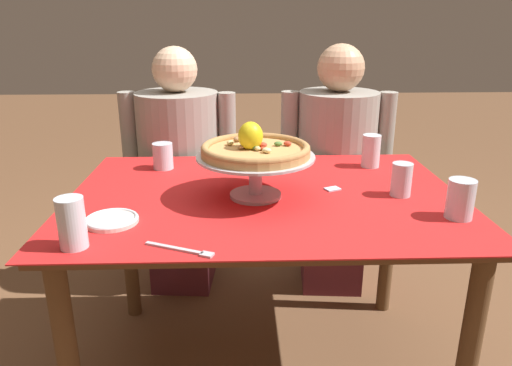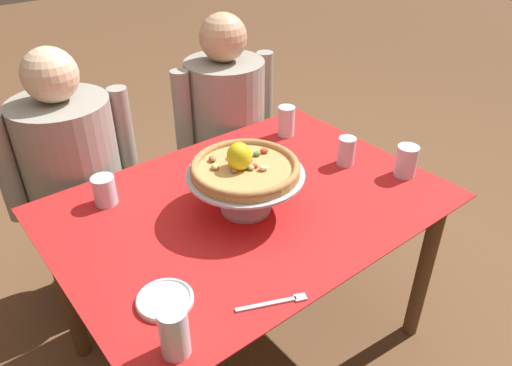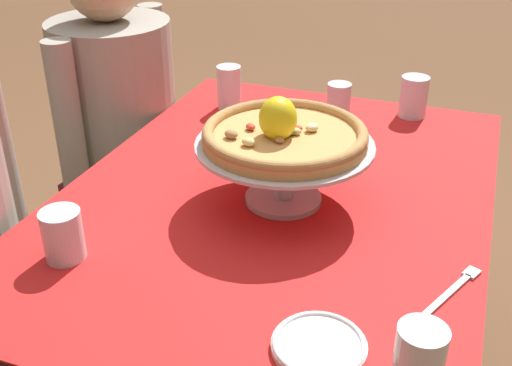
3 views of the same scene
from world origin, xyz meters
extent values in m
cylinder|color=brown|center=(0.57, -0.39, 0.34)|extent=(0.06, 0.06, 0.68)
cylinder|color=brown|center=(0.57, 0.39, 0.34)|extent=(0.06, 0.06, 0.68)
cube|color=brown|center=(0.00, 0.00, 0.70)|extent=(1.26, 0.89, 0.02)
cube|color=red|center=(0.00, 0.00, 0.71)|extent=(1.30, 0.93, 0.00)
cylinder|color=#B7B7C1|center=(-0.03, -0.03, 0.72)|extent=(0.17, 0.17, 0.01)
cylinder|color=#B7B7C1|center=(-0.03, -0.03, 0.79)|extent=(0.04, 0.04, 0.12)
cylinder|color=#B7B7C1|center=(-0.03, -0.03, 0.85)|extent=(0.38, 0.38, 0.01)
cylinder|color=tan|center=(-0.03, -0.03, 0.87)|extent=(0.35, 0.35, 0.02)
torus|color=#AF7D47|center=(-0.03, -0.03, 0.88)|extent=(0.35, 0.35, 0.02)
ellipsoid|color=#C63D28|center=(-0.04, 0.05, 0.88)|extent=(0.03, 0.03, 0.01)
ellipsoid|color=tan|center=(-0.11, 0.02, 0.89)|extent=(0.03, 0.03, 0.02)
ellipsoid|color=#996B42|center=(-0.09, 0.07, 0.89)|extent=(0.03, 0.04, 0.02)
ellipsoid|color=#4C7533|center=(-0.03, -0.04, 0.88)|extent=(0.03, 0.03, 0.01)
ellipsoid|color=beige|center=(0.00, -0.08, 0.89)|extent=(0.04, 0.04, 0.02)
ellipsoid|color=tan|center=(-0.03, -0.02, 0.88)|extent=(0.02, 0.03, 0.01)
ellipsoid|color=#C63D28|center=(-0.01, -0.01, 0.89)|extent=(0.04, 0.03, 0.02)
ellipsoid|color=#4C7533|center=(0.04, 0.01, 0.88)|extent=(0.03, 0.02, 0.01)
ellipsoid|color=tan|center=(-0.03, -0.05, 0.88)|extent=(0.02, 0.03, 0.01)
ellipsoid|color=#996B42|center=(-0.08, -0.03, 0.88)|extent=(0.03, 0.03, 0.01)
ellipsoid|color=#4C7533|center=(-0.04, -0.02, 0.88)|extent=(0.02, 0.03, 0.01)
ellipsoid|color=#C63D28|center=(-0.01, -0.05, 0.88)|extent=(0.02, 0.03, 0.01)
ellipsoid|color=#C63D28|center=(0.07, 0.01, 0.88)|extent=(0.04, 0.04, 0.02)
ellipsoid|color=yellow|center=(-0.05, -0.01, 0.92)|extent=(0.11, 0.11, 0.09)
cylinder|color=silver|center=(-0.38, 0.30, 0.76)|extent=(0.08, 0.08, 0.10)
cylinder|color=silver|center=(-0.38, 0.30, 0.75)|extent=(0.07, 0.07, 0.07)
cylinder|color=silver|center=(0.45, -0.03, 0.77)|extent=(0.07, 0.07, 0.11)
cylinder|color=silver|center=(0.45, -0.03, 0.74)|extent=(0.06, 0.06, 0.05)
cylinder|color=silver|center=(0.56, -0.22, 0.77)|extent=(0.08, 0.08, 0.12)
cylinder|color=silver|center=(0.56, -0.22, 0.74)|extent=(0.07, 0.07, 0.06)
cylinder|color=silver|center=(0.43, 0.30, 0.78)|extent=(0.07, 0.07, 0.13)
cylinder|color=silver|center=(0.43, 0.30, 0.74)|extent=(0.06, 0.06, 0.05)
cylinder|color=silver|center=(-0.45, -0.22, 0.72)|extent=(0.15, 0.15, 0.01)
torus|color=white|center=(-0.45, -0.22, 0.73)|extent=(0.15, 0.15, 0.01)
cube|color=#B7B7C1|center=(-0.25, -0.40, 0.72)|extent=(0.16, 0.08, 0.01)
cube|color=#B7B7C1|center=(-0.17, -0.44, 0.72)|extent=(0.04, 0.03, 0.01)
cube|color=silver|center=(0.23, 0.03, 0.72)|extent=(0.06, 0.05, 0.00)
cube|color=maroon|center=(0.37, 0.65, 0.22)|extent=(0.30, 0.34, 0.45)
cylinder|color=gray|center=(0.37, 0.65, 0.70)|extent=(0.39, 0.39, 0.51)
cylinder|color=gray|center=(0.15, 0.66, 0.74)|extent=(0.08, 0.08, 0.43)
cylinder|color=gray|center=(0.59, 0.63, 0.74)|extent=(0.08, 0.08, 0.43)
camera|label=1|loc=(-0.08, -1.51, 1.28)|focal=33.70mm
camera|label=2|loc=(-0.83, -1.08, 1.67)|focal=34.14mm
camera|label=3|loc=(-1.19, -0.39, 1.42)|focal=44.27mm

